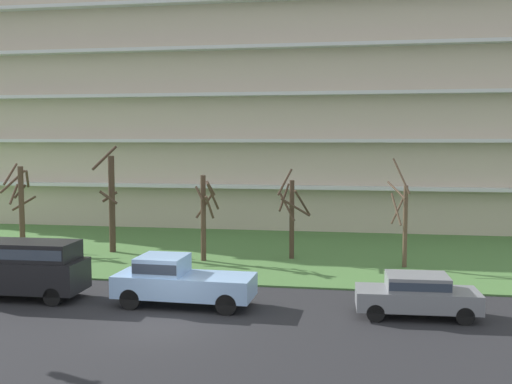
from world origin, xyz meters
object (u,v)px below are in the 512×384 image
object	(u,v)px
tree_right	(292,214)
van_black_near_left	(21,265)
tree_left	(111,201)
tree_far_right	(403,219)
pickup_blue_center_right	(179,280)
tree_center	(204,214)
tree_far_left	(20,203)
sedan_gray_center_left	(417,293)

from	to	relation	value
tree_right	van_black_near_left	bearing A→B (deg)	-136.15
tree_left	tree_right	world-z (taller)	tree_left
van_black_near_left	tree_far_right	bearing A→B (deg)	-152.80
van_black_near_left	pickup_blue_center_right	size ratio (longest dim) A/B	0.96
tree_right	tree_center	bearing A→B (deg)	-164.02
tree_left	tree_right	distance (m)	10.36
tree_far_left	tree_right	bearing A→B (deg)	-0.83
tree_far_left	sedan_gray_center_left	world-z (taller)	tree_far_left
tree_right	sedan_gray_center_left	distance (m)	11.30
tree_left	sedan_gray_center_left	bearing A→B (deg)	-31.93
tree_right	tree_left	bearing A→B (deg)	178.29
tree_left	sedan_gray_center_left	xyz separation A→B (m)	(15.99, -9.97, -2.11)
tree_center	sedan_gray_center_left	world-z (taller)	tree_center
tree_right	van_black_near_left	world-z (taller)	tree_right
tree_left	tree_center	world-z (taller)	tree_left
tree_left	tree_center	size ratio (longest dim) A/B	1.33
tree_far_right	pickup_blue_center_right	size ratio (longest dim) A/B	1.02
tree_center	van_black_near_left	size ratio (longest dim) A/B	0.88
tree_center	tree_left	bearing A→B (deg)	164.80
sedan_gray_center_left	van_black_near_left	bearing A→B (deg)	-2.43
tree_center	sedan_gray_center_left	size ratio (longest dim) A/B	1.03
sedan_gray_center_left	pickup_blue_center_right	world-z (taller)	pickup_blue_center_right
tree_left	van_black_near_left	world-z (taller)	tree_left
tree_far_left	tree_right	distance (m)	15.92
tree_center	van_black_near_left	distance (m)	10.12
tree_far_left	sedan_gray_center_left	bearing A→B (deg)	-24.63
tree_right	van_black_near_left	size ratio (longest dim) A/B	0.94
pickup_blue_center_right	tree_left	bearing A→B (deg)	-53.24
tree_far_left	sedan_gray_center_left	distance (m)	23.80
tree_far_left	van_black_near_left	xyz separation A→B (m)	(5.87, -9.89, -1.41)
tree_left	pickup_blue_center_right	distance (m)	12.31
van_black_near_left	sedan_gray_center_left	bearing A→B (deg)	179.16
tree_far_left	sedan_gray_center_left	size ratio (longest dim) A/B	1.14
van_black_near_left	tree_left	bearing A→B (deg)	-89.14
tree_left	van_black_near_left	xyz separation A→B (m)	(0.30, -9.97, -1.59)
tree_far_left	tree_far_right	world-z (taller)	tree_far_right
tree_far_left	tree_center	distance (m)	11.54
pickup_blue_center_right	tree_center	bearing A→B (deg)	-80.70
tree_far_right	tree_center	bearing A→B (deg)	-179.73
tree_far_right	sedan_gray_center_left	bearing A→B (deg)	-90.76
tree_right	pickup_blue_center_right	xyz separation A→B (m)	(-3.38, -9.65, -1.48)
van_black_near_left	pickup_blue_center_right	bearing A→B (deg)	179.22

